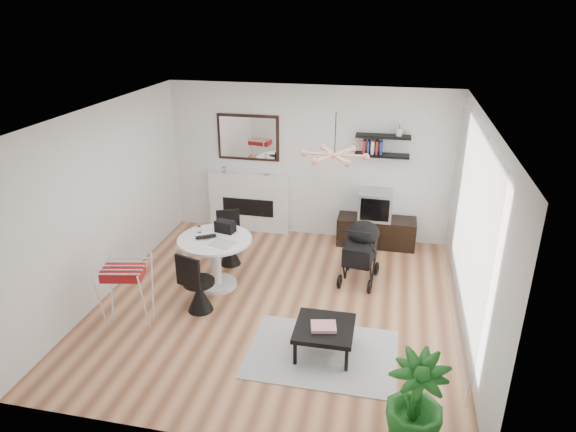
% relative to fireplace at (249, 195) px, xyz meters
% --- Properties ---
extents(floor, '(5.00, 5.00, 0.00)m').
position_rel_fireplace_xyz_m(floor, '(1.10, -2.42, -0.69)').
color(floor, brown).
rests_on(floor, ground).
extents(ceiling, '(5.00, 5.00, 0.00)m').
position_rel_fireplace_xyz_m(ceiling, '(1.10, -2.42, 2.01)').
color(ceiling, white).
rests_on(ceiling, wall_back).
extents(wall_back, '(5.00, 0.00, 5.00)m').
position_rel_fireplace_xyz_m(wall_back, '(1.10, 0.08, 0.66)').
color(wall_back, white).
rests_on(wall_back, floor).
extents(wall_left, '(0.00, 5.00, 5.00)m').
position_rel_fireplace_xyz_m(wall_left, '(-1.40, -2.42, 0.66)').
color(wall_left, white).
rests_on(wall_left, floor).
extents(wall_right, '(0.00, 5.00, 5.00)m').
position_rel_fireplace_xyz_m(wall_right, '(3.60, -2.42, 0.66)').
color(wall_right, white).
rests_on(wall_right, floor).
extents(sheer_curtain, '(0.04, 3.60, 2.60)m').
position_rel_fireplace_xyz_m(sheer_curtain, '(3.50, -2.22, 0.66)').
color(sheer_curtain, white).
rests_on(sheer_curtain, wall_right).
extents(fireplace, '(1.50, 0.17, 2.16)m').
position_rel_fireplace_xyz_m(fireplace, '(0.00, 0.00, 0.00)').
color(fireplace, white).
rests_on(fireplace, floor).
extents(shelf_lower, '(0.90, 0.25, 0.04)m').
position_rel_fireplace_xyz_m(shelf_lower, '(2.35, -0.05, 0.91)').
color(shelf_lower, black).
rests_on(shelf_lower, wall_back).
extents(shelf_upper, '(0.90, 0.25, 0.04)m').
position_rel_fireplace_xyz_m(shelf_upper, '(2.35, -0.05, 1.23)').
color(shelf_upper, black).
rests_on(shelf_upper, wall_back).
extents(pendant_lamp, '(0.90, 0.90, 0.10)m').
position_rel_fireplace_xyz_m(pendant_lamp, '(1.80, -2.12, 1.46)').
color(pendant_lamp, tan).
rests_on(pendant_lamp, ceiling).
extents(tv_console, '(1.34, 0.47, 0.50)m').
position_rel_fireplace_xyz_m(tv_console, '(2.35, -0.17, -0.43)').
color(tv_console, black).
rests_on(tv_console, floor).
extents(crt_tv, '(0.56, 0.49, 0.49)m').
position_rel_fireplace_xyz_m(crt_tv, '(2.30, -0.17, 0.06)').
color(crt_tv, '#B0B0B3').
rests_on(crt_tv, tv_console).
extents(dining_table, '(1.08, 1.08, 0.79)m').
position_rel_fireplace_xyz_m(dining_table, '(0.09, -2.11, -0.16)').
color(dining_table, white).
rests_on(dining_table, floor).
extents(laptop, '(0.35, 0.32, 0.02)m').
position_rel_fireplace_xyz_m(laptop, '(-0.01, -2.15, 0.12)').
color(laptop, black).
rests_on(laptop, dining_table).
extents(black_bag, '(0.32, 0.23, 0.17)m').
position_rel_fireplace_xyz_m(black_bag, '(0.18, -1.85, 0.19)').
color(black_bag, black).
rests_on(black_bag, dining_table).
extents(newspaper, '(0.39, 0.35, 0.01)m').
position_rel_fireplace_xyz_m(newspaper, '(0.27, -2.26, 0.11)').
color(newspaper, beige).
rests_on(newspaper, dining_table).
extents(drinking_glass, '(0.06, 0.06, 0.10)m').
position_rel_fireplace_xyz_m(drinking_glass, '(-0.20, -1.96, 0.16)').
color(drinking_glass, white).
rests_on(drinking_glass, dining_table).
extents(chair_far, '(0.46, 0.47, 0.87)m').
position_rel_fireplace_xyz_m(chair_far, '(0.06, -1.37, -0.41)').
color(chair_far, black).
rests_on(chair_far, floor).
extents(chair_near, '(0.47, 0.48, 0.91)m').
position_rel_fireplace_xyz_m(chair_near, '(0.08, -2.79, -0.40)').
color(chair_near, black).
rests_on(chair_near, floor).
extents(drying_rack, '(0.69, 0.66, 0.89)m').
position_rel_fireplace_xyz_m(drying_rack, '(-0.71, -3.28, -0.22)').
color(drying_rack, white).
rests_on(drying_rack, floor).
extents(stroller, '(0.60, 0.87, 1.02)m').
position_rel_fireplace_xyz_m(stroller, '(2.17, -1.44, -0.25)').
color(stroller, black).
rests_on(stroller, floor).
extents(rug, '(1.79, 1.30, 0.01)m').
position_rel_fireplace_xyz_m(rug, '(1.88, -3.39, -0.68)').
color(rug, '#A8A8A8').
rests_on(rug, floor).
extents(coffee_table, '(0.71, 0.71, 0.36)m').
position_rel_fireplace_xyz_m(coffee_table, '(1.90, -3.34, -0.35)').
color(coffee_table, black).
rests_on(coffee_table, rug).
extents(magazines, '(0.34, 0.29, 0.04)m').
position_rel_fireplace_xyz_m(magazines, '(1.89, -3.38, -0.29)').
color(magazines, '#DF374E').
rests_on(magazines, coffee_table).
extents(potted_plant, '(0.72, 0.72, 1.00)m').
position_rel_fireplace_xyz_m(potted_plant, '(2.93, -4.54, -0.18)').
color(potted_plant, '#1A5D1C').
rests_on(potted_plant, floor).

